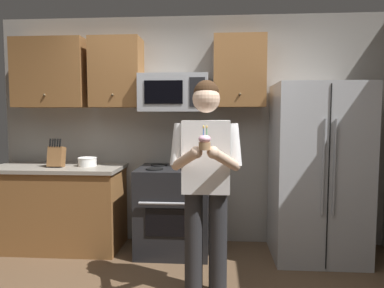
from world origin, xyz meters
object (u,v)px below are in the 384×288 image
(knife_block, at_px, (56,156))
(refrigerator, at_px, (317,172))
(bowl_large_white, at_px, (87,161))
(microwave, at_px, (174,93))
(person, at_px, (206,176))
(cupcake, at_px, (205,142))
(oven_range, at_px, (174,210))

(knife_block, bearing_deg, refrigerator, -0.20)
(refrigerator, bearing_deg, bowl_large_white, 177.70)
(microwave, distance_m, bowl_large_white, 1.23)
(microwave, height_order, person, microwave)
(bowl_large_white, bearing_deg, microwave, 3.51)
(microwave, height_order, cupcake, microwave)
(oven_range, bearing_deg, bowl_large_white, 176.46)
(microwave, xyz_separation_m, cupcake, (0.38, -1.35, -0.43))
(microwave, xyz_separation_m, person, (0.38, -1.02, -0.72))
(refrigerator, relative_size, cupcake, 10.35)
(oven_range, xyz_separation_m, microwave, (0.00, 0.12, 1.26))
(oven_range, bearing_deg, cupcake, -72.93)
(cupcake, bearing_deg, person, 90.00)
(person, height_order, cupcake, person)
(oven_range, height_order, knife_block, knife_block)
(cupcake, bearing_deg, bowl_large_white, 136.26)
(oven_range, height_order, refrigerator, refrigerator)
(oven_range, bearing_deg, knife_block, -178.67)
(microwave, bearing_deg, knife_block, -173.35)
(refrigerator, relative_size, knife_block, 5.63)
(knife_block, height_order, cupcake, cupcake)
(microwave, bearing_deg, cupcake, -74.37)
(refrigerator, bearing_deg, microwave, 173.97)
(cupcake, bearing_deg, oven_range, 107.07)
(knife_block, distance_m, cupcake, 2.06)
(oven_range, distance_m, bowl_large_white, 1.10)
(person, relative_size, cupcake, 10.13)
(refrigerator, height_order, person, refrigerator)
(knife_block, height_order, person, person)
(bowl_large_white, bearing_deg, refrigerator, -2.30)
(oven_range, relative_size, cupcake, 5.36)
(person, bearing_deg, cupcake, -90.00)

